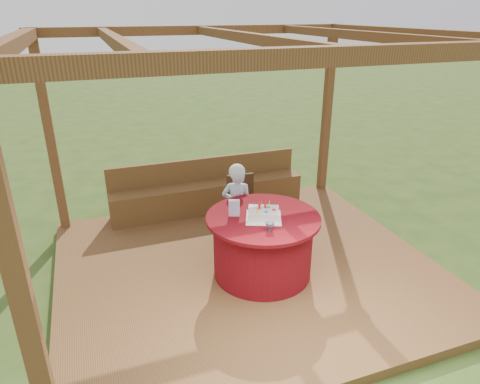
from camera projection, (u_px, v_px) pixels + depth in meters
name	position (u px, v px, depth m)	size (l,w,h in m)	color
ground	(247.00, 272.00, 5.37)	(60.00, 60.00, 0.00)	#314A18
deck	(247.00, 268.00, 5.34)	(4.50, 4.00, 0.12)	brown
pergola	(248.00, 76.00, 4.42)	(4.50, 4.00, 2.72)	brown
bench	(208.00, 193.00, 6.70)	(3.00, 0.42, 0.80)	brown
table	(263.00, 245.00, 5.01)	(1.31, 1.31, 0.76)	maroon
chair	(242.00, 203.00, 5.94)	(0.40, 0.40, 0.83)	#362311
elderly_woman	(237.00, 204.00, 5.60)	(0.46, 0.39, 1.13)	#9DBEE9
birthday_cake	(264.00, 214.00, 4.80)	(0.51, 0.51, 0.18)	white
gift_bag	(234.00, 208.00, 4.86)	(0.12, 0.08, 0.18)	#E896D0
drinking_glass	(270.00, 227.00, 4.54)	(0.09, 0.09, 0.09)	white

